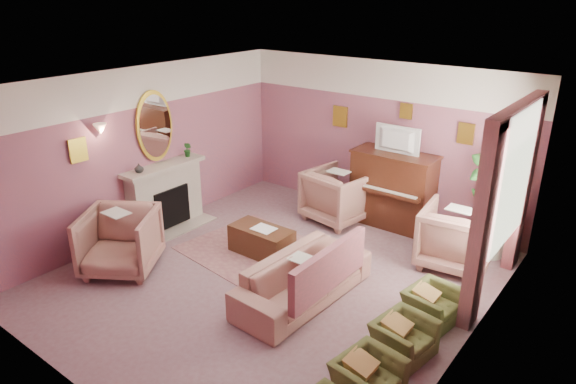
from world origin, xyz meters
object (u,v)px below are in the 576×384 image
Objects in this scene: sofa at (304,271)px; floral_armchair_left at (338,193)px; piano at (392,190)px; olive_chair_b at (368,372)px; floral_armchair_right at (457,234)px; side_table at (490,233)px; olive_chair_c at (404,333)px; olive_chair_d at (433,300)px; television at (395,138)px; coffee_table at (262,241)px; floral_armchair_front at (119,238)px.

sofa is 2.65m from floral_armchair_left.
olive_chair_b is at bearing -66.05° from piano.
floral_armchair_right reaches higher than side_table.
olive_chair_c is (1.57, -0.22, -0.14)m from sofa.
floral_armchair_right is at bearing 100.83° from olive_chair_d.
television is at bearing 128.02° from olive_chair_d.
sofa is at bearing 171.92° from olive_chair_c.
coffee_table is 1.49× the size of olive_chair_c.
television is 1.19× the size of olive_chair_d.
floral_armchair_left is 3.73m from olive_chair_c.
olive_chair_c is at bearing -60.26° from television.
television is at bearing 57.71° from floral_armchair_front.
olive_chair_d is 0.96× the size of side_table.
floral_armchair_right is (1.28, 2.12, 0.10)m from sofa.
floral_armchair_left is 1.00× the size of floral_armchair_front.
piano is at bearing 119.34° from olive_chair_c.
television reaches higher than floral_armchair_front.
floral_armchair_left is 2.62m from side_table.
coffee_table is at bearing -97.77° from floral_armchair_left.
olive_chair_c is at bearing 90.00° from olive_chair_b.
floral_armchair_right is at bearing 30.47° from coffee_table.
coffee_table is at bearing 163.41° from olive_chair_c.
olive_chair_d is (4.17, 1.62, -0.23)m from floral_armchair_front.
olive_chair_b is (1.57, -1.04, -0.14)m from sofa.
floral_armchair_left reaches higher than olive_chair_c.
floral_armchair_front is 1.56× the size of olive_chair_d.
sofa is at bearing 21.55° from floral_armchair_front.
piano is 4.30m from olive_chair_b.
piano reaches higher than olive_chair_c.
floral_armchair_left is 3.81m from floral_armchair_front.
floral_armchair_right is 1.57m from olive_chair_d.
television is 4.43m from olive_chair_b.
olive_chair_b is at bearing -90.00° from olive_chair_d.
coffee_table is 3.29m from olive_chair_b.
side_table reaches higher than olive_chair_b.
olive_chair_b and olive_chair_c have the same top height.
floral_armchair_right is at bearing 97.09° from olive_chair_c.
coffee_table is 0.47× the size of sofa.
coffee_table is at bearing 149.60° from olive_chair_b.
coffee_table is 3.59m from side_table.
sofa reaches higher than side_table.
olive_chair_d is at bearing -79.17° from floral_armchair_right.
coffee_table is (-1.10, -2.20, -1.38)m from television.
sofa reaches higher than olive_chair_b.
television is 1.14× the size of side_table.
coffee_table is at bearing -116.64° from television.
sofa is at bearing -26.20° from coffee_table.
sofa reaches higher than coffee_table.
television reaches higher than piano.
olive_chair_b is at bearing -84.73° from floral_armchair_right.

